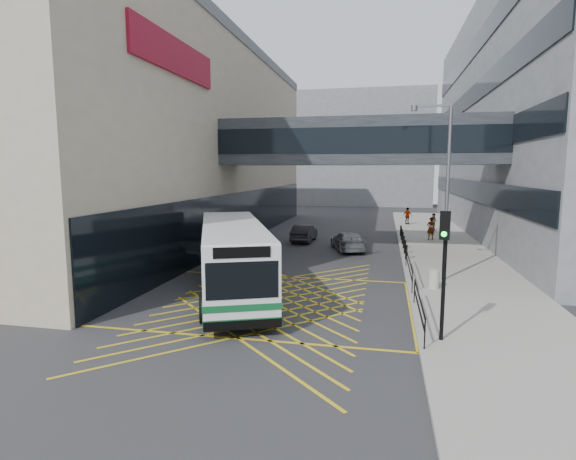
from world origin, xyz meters
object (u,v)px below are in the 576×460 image
Objects in this scene: street_lamp at (443,182)px; pedestrian_a at (431,228)px; bus at (233,256)px; traffic_light at (444,257)px; litter_bin at (434,279)px; pedestrian_c at (408,216)px; car_silver at (348,241)px; car_dark at (304,233)px; pedestrian_b at (434,222)px; car_white at (218,258)px.

street_lamp reaches higher than pedestrian_a.
bus is 6.58× the size of pedestrian_a.
traffic_light is 7.21m from litter_bin.
litter_bin is 25.64m from pedestrian_c.
bus is 10.92m from street_lamp.
bus is 2.59× the size of car_silver.
street_lamp is at bearing 129.74° from car_dark.
car_silver is 12.94m from pedestrian_b.
litter_bin is 0.54× the size of pedestrian_b.
pedestrian_a reaches higher than car_white.
litter_bin is (0.46, 6.80, -2.33)m from traffic_light.
traffic_light is 4.97× the size of litter_bin.
litter_bin is 21.14m from pedestrian_b.
street_lamp reaches higher than pedestrian_b.
traffic_light is at bearing 117.28° from car_white.
pedestrian_a is at bearing -98.49° from pedestrian_b.
litter_bin is 15.61m from pedestrian_a.
car_white is 14.84m from traffic_light.
traffic_light reaches higher than car_white.
car_dark is at bearing -128.95° from car_white.
car_silver is 11.20m from litter_bin.
car_white is 11.19m from car_dark.
traffic_light reaches higher than pedestrian_c.
traffic_light reaches higher than bus.
traffic_light is at bearing 61.60° from pedestrian_a.
pedestrian_b reaches higher than car_silver.
street_lamp is 4.88m from litter_bin.
pedestrian_a is at bearing 85.19° from street_lamp.
litter_bin is at bearing -8.57° from bus.
car_dark is 2.74× the size of pedestrian_b.
pedestrian_b is at bearing 101.89° from traffic_light.
car_white is at bearing 20.94° from pedestrian_a.
bus is 13.78× the size of litter_bin.
car_dark is at bearing -11.47° from pedestrian_a.
traffic_light is at bearing 122.82° from pedestrian_c.
litter_bin is (-0.46, -1.83, -4.50)m from street_lamp.
street_lamp is 10.12× the size of litter_bin.
car_silver is at bearing -122.56° from pedestrian_b.
car_white is at bearing 167.25° from litter_bin.
pedestrian_b is (11.25, 23.24, -0.79)m from bus.
street_lamp reaches higher than traffic_light.
traffic_light is at bearing -97.35° from street_lamp.
car_dark is 21.85m from traffic_light.
street_lamp is 19.71m from pedestrian_b.
pedestrian_b is (10.66, 7.65, 0.27)m from car_dark.
litter_bin is at bearing 103.31° from traffic_light.
pedestrian_a is (13.00, 12.90, 0.44)m from car_white.
pedestrian_a is 1.13× the size of pedestrian_b.
traffic_light is (11.22, -9.44, 2.30)m from car_white.
traffic_light reaches higher than pedestrian_a.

